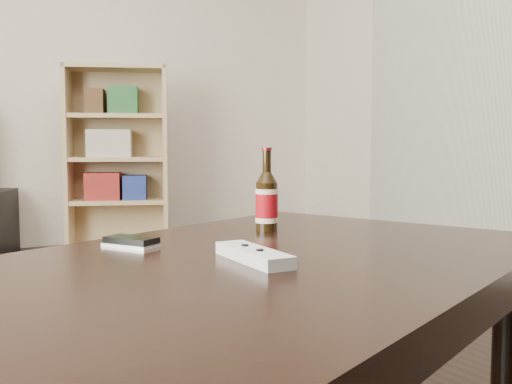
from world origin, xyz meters
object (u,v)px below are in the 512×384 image
beer_bottle (267,201)px  phone (131,242)px  coffee_table (237,300)px  bookshelf (117,155)px  remote (254,255)px

beer_bottle → phone: bearing=-172.3°
coffee_table → bookshelf: bearing=75.8°
beer_bottle → phone: beer_bottle is taller
phone → remote: 0.29m
coffee_table → phone: (-0.10, 0.25, 0.08)m
beer_bottle → phone: size_ratio=1.59×
beer_bottle → phone: 0.36m
bookshelf → coffee_table: (-0.78, -3.07, -0.20)m
beer_bottle → remote: bearing=-125.5°
bookshelf → beer_bottle: bookshelf is taller
bookshelf → phone: 2.96m
coffee_table → remote: (0.03, -0.01, 0.08)m
bookshelf → phone: (-0.88, -2.82, -0.12)m
phone → remote: size_ratio=0.61×
coffee_table → beer_bottle: (0.25, 0.30, 0.14)m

